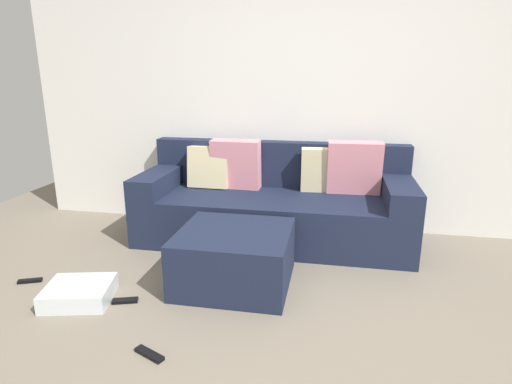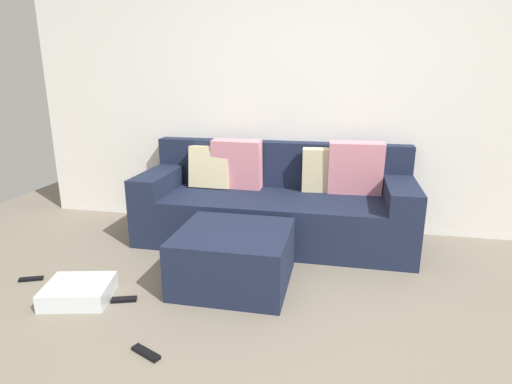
# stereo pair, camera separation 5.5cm
# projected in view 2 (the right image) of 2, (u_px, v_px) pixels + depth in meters

# --- Properties ---
(ground_plane) EXTENTS (7.20, 7.20, 0.00)m
(ground_plane) POSITION_uv_depth(u_px,v_px,m) (269.00, 355.00, 2.30)
(ground_plane) COLOR slate
(wall_back) EXTENTS (5.54, 0.10, 2.55)m
(wall_back) POSITION_uv_depth(u_px,v_px,m) (310.00, 96.00, 3.95)
(wall_back) COLOR silver
(wall_back) RESTS_ON ground_plane
(couch_sectional) EXTENTS (2.42, 0.88, 0.91)m
(couch_sectional) POSITION_uv_depth(u_px,v_px,m) (275.00, 204.00, 3.86)
(couch_sectional) COLOR #192138
(couch_sectional) RESTS_ON ground_plane
(ottoman) EXTENTS (0.79, 0.75, 0.40)m
(ottoman) POSITION_uv_depth(u_px,v_px,m) (234.00, 257.00, 3.05)
(ottoman) COLOR #192138
(ottoman) RESTS_ON ground_plane
(storage_bin) EXTENTS (0.50, 0.45, 0.12)m
(storage_bin) POSITION_uv_depth(u_px,v_px,m) (79.00, 291.00, 2.86)
(storage_bin) COLOR silver
(storage_bin) RESTS_ON ground_plane
(remote_near_ottoman) EXTENTS (0.19, 0.12, 0.02)m
(remote_near_ottoman) POSITION_uv_depth(u_px,v_px,m) (146.00, 353.00, 2.30)
(remote_near_ottoman) COLOR black
(remote_near_ottoman) RESTS_ON ground_plane
(remote_by_storage_bin) EXTENTS (0.18, 0.10, 0.02)m
(remote_by_storage_bin) POSITION_uv_depth(u_px,v_px,m) (124.00, 300.00, 2.85)
(remote_by_storage_bin) COLOR black
(remote_by_storage_bin) RESTS_ON ground_plane
(remote_under_side_table) EXTENTS (0.17, 0.10, 0.02)m
(remote_under_side_table) POSITION_uv_depth(u_px,v_px,m) (31.00, 279.00, 3.13)
(remote_under_side_table) COLOR black
(remote_under_side_table) RESTS_ON ground_plane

